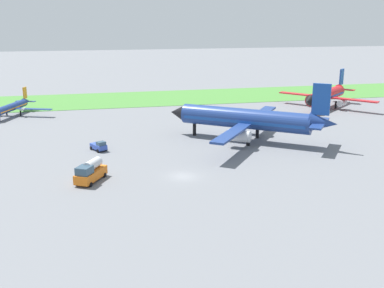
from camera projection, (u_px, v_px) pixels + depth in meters
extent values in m
plane|color=slate|center=(183.00, 176.00, 73.97)|extent=(600.00, 600.00, 0.00)
cube|color=#478438|center=(135.00, 99.00, 143.58)|extent=(360.00, 28.00, 0.08)
cylinder|color=navy|center=(11.00, 107.00, 118.13)|extent=(6.81, 13.84, 1.95)
cone|color=navy|center=(26.00, 101.00, 125.90)|extent=(2.61, 3.18, 1.76)
cube|color=orange|center=(11.00, 108.00, 118.17)|extent=(6.57, 13.12, 0.27)
cube|color=navy|center=(32.00, 109.00, 117.88)|extent=(10.53, 5.09, 0.20)
cylinder|color=#B7BABF|center=(23.00, 109.00, 117.62)|extent=(1.14, 1.68, 0.62)
cube|color=orange|center=(25.00, 93.00, 124.91)|extent=(0.84, 1.73, 3.12)
cube|color=navy|center=(30.00, 101.00, 125.35)|extent=(2.97, 2.06, 0.16)
cube|color=navy|center=(21.00, 101.00, 125.72)|extent=(2.97, 2.06, 0.16)
cylinder|color=black|center=(21.00, 113.00, 119.25)|extent=(0.35, 0.35, 1.37)
cylinder|color=black|center=(7.00, 113.00, 119.77)|extent=(0.35, 0.35, 1.37)
cylinder|color=navy|center=(245.00, 119.00, 94.09)|extent=(24.04, 19.44, 4.12)
cone|color=black|center=(179.00, 113.00, 99.97)|extent=(5.41, 5.47, 4.03)
cone|color=navy|center=(324.00, 123.00, 87.77)|extent=(6.42, 6.11, 3.71)
cube|color=#19479E|center=(245.00, 120.00, 94.17)|extent=(22.89, 18.61, 0.58)
cube|color=navy|center=(234.00, 132.00, 86.08)|extent=(12.86, 15.95, 0.41)
cube|color=navy|center=(260.00, 114.00, 101.89)|extent=(12.86, 15.95, 0.41)
cylinder|color=#B7BABF|center=(239.00, 136.00, 89.32)|extent=(4.95, 4.50, 2.26)
cylinder|color=#B7BABF|center=(256.00, 124.00, 99.44)|extent=(4.95, 4.50, 2.26)
cube|color=#19479E|center=(321.00, 99.00, 86.86)|extent=(2.99, 2.41, 5.99)
cube|color=navy|center=(317.00, 126.00, 85.79)|extent=(4.94, 5.54, 0.33)
cube|color=navy|center=(322.00, 121.00, 90.40)|extent=(4.94, 5.54, 0.33)
cylinder|color=black|center=(194.00, 129.00, 99.39)|extent=(0.74, 0.74, 2.62)
cylinder|color=black|center=(248.00, 139.00, 91.40)|extent=(0.74, 0.74, 2.62)
cylinder|color=black|center=(257.00, 132.00, 97.09)|extent=(0.74, 0.74, 2.62)
cylinder|color=red|center=(326.00, 95.00, 128.23)|extent=(18.19, 16.19, 3.23)
cone|color=black|center=(309.00, 101.00, 119.16)|extent=(4.29, 4.32, 3.17)
cone|color=red|center=(341.00, 89.00, 137.65)|extent=(5.02, 4.88, 2.91)
cube|color=#19479E|center=(326.00, 96.00, 128.30)|extent=(17.33, 15.47, 0.45)
cube|color=red|center=(352.00, 100.00, 124.77)|extent=(10.72, 12.06, 0.32)
cube|color=red|center=(303.00, 95.00, 132.91)|extent=(10.72, 12.06, 0.32)
cylinder|color=#B7BABF|center=(342.00, 103.00, 126.54)|extent=(3.84, 3.64, 1.78)
cylinder|color=#B7BABF|center=(311.00, 99.00, 131.75)|extent=(3.84, 3.64, 1.78)
cube|color=#19479E|center=(342.00, 77.00, 136.25)|extent=(2.26, 2.01, 4.70)
cube|color=red|center=(347.00, 90.00, 136.03)|extent=(4.01, 4.27, 0.26)
cube|color=red|center=(334.00, 88.00, 138.41)|extent=(4.01, 4.27, 0.26)
cylinder|color=black|center=(313.00, 110.00, 122.14)|extent=(0.58, 0.58, 2.06)
cylinder|color=black|center=(336.00, 105.00, 128.61)|extent=(0.58, 0.58, 2.06)
cylinder|color=black|center=(318.00, 103.00, 131.54)|extent=(0.58, 0.58, 2.06)
cube|color=#334FB2|center=(99.00, 146.00, 88.17)|extent=(3.29, 4.02, 0.90)
cube|color=#334C60|center=(101.00, 143.00, 87.23)|extent=(1.95, 1.86, 0.70)
cylinder|color=black|center=(106.00, 149.00, 87.95)|extent=(0.55, 0.73, 0.70)
cylinder|color=black|center=(98.00, 151.00, 86.81)|extent=(0.55, 0.73, 0.70)
cylinder|color=black|center=(99.00, 146.00, 89.78)|extent=(0.55, 0.73, 0.70)
cylinder|color=black|center=(91.00, 148.00, 88.64)|extent=(0.55, 0.73, 0.70)
cube|color=orange|center=(91.00, 175.00, 71.60)|extent=(5.31, 6.83, 1.40)
cylinder|color=silver|center=(93.00, 164.00, 71.93)|extent=(3.11, 3.87, 1.54)
cube|color=#334C60|center=(84.00, 170.00, 69.58)|extent=(2.91, 3.03, 1.20)
cylinder|color=black|center=(91.00, 185.00, 69.35)|extent=(0.56, 0.73, 0.70)
cylinder|color=black|center=(77.00, 183.00, 70.03)|extent=(0.56, 0.73, 0.70)
cylinder|color=black|center=(105.00, 175.00, 73.55)|extent=(0.56, 0.73, 0.70)
cylinder|color=black|center=(91.00, 174.00, 74.22)|extent=(0.56, 0.73, 0.70)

